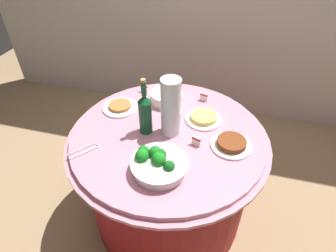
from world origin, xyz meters
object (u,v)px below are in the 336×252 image
at_px(broccoli_bowl, 158,163).
at_px(label_placard_mid, 196,141).
at_px(plate_stack, 167,97).
at_px(wine_bottle, 145,113).
at_px(decorative_fruit_vase, 171,110).
at_px(food_plate_peanuts, 120,107).
at_px(label_placard_front, 144,88).
at_px(serving_tongs, 84,150).
at_px(food_plate_stir_fry, 231,144).
at_px(label_placard_rear, 204,97).
at_px(food_plate_noodles, 204,118).

relative_size(broccoli_bowl, label_placard_mid, 5.09).
height_order(broccoli_bowl, plate_stack, broccoli_bowl).
relative_size(wine_bottle, decorative_fruit_vase, 0.99).
distance_m(wine_bottle, decorative_fruit_vase, 0.14).
distance_m(broccoli_bowl, decorative_fruit_vase, 0.31).
xyz_separation_m(plate_stack, food_plate_peanuts, (-0.27, -0.15, -0.02)).
height_order(broccoli_bowl, wine_bottle, wine_bottle).
xyz_separation_m(food_plate_peanuts, label_placard_front, (0.09, 0.22, 0.02)).
xyz_separation_m(broccoli_bowl, serving_tongs, (-0.41, 0.03, -0.04)).
bearing_deg(broccoli_bowl, plate_stack, 100.82).
relative_size(serving_tongs, label_placard_mid, 2.76).
bearing_deg(wine_bottle, label_placard_mid, -9.12).
xyz_separation_m(broccoli_bowl, food_plate_stir_fry, (0.33, 0.26, -0.03)).
bearing_deg(food_plate_stir_fry, label_placard_mid, -167.96).
height_order(wine_bottle, food_plate_stir_fry, wine_bottle).
relative_size(broccoli_bowl, food_plate_peanuts, 1.27).
bearing_deg(label_placard_mid, label_placard_front, 135.00).
xyz_separation_m(plate_stack, label_placard_rear, (0.23, 0.07, -0.00)).
relative_size(serving_tongs, food_plate_noodles, 0.69).
bearing_deg(decorative_fruit_vase, serving_tongs, -146.42).
xyz_separation_m(serving_tongs, food_plate_noodles, (0.57, 0.42, 0.01)).
bearing_deg(broccoli_bowl, food_plate_noodles, 71.28).
bearing_deg(food_plate_noodles, serving_tongs, -143.34).
height_order(food_plate_peanuts, label_placard_front, label_placard_front).
bearing_deg(food_plate_stir_fry, plate_stack, 143.82).
height_order(wine_bottle, serving_tongs, wine_bottle).
bearing_deg(serving_tongs, food_plate_stir_fry, 17.22).
distance_m(broccoli_bowl, food_plate_noodles, 0.48).
bearing_deg(label_placard_rear, food_plate_noodles, -80.95).
bearing_deg(food_plate_stir_fry, food_plate_peanuts, 166.02).
distance_m(wine_bottle, label_placard_front, 0.43).
height_order(label_placard_mid, label_placard_rear, same).
xyz_separation_m(plate_stack, serving_tongs, (-0.30, -0.56, -0.03)).
relative_size(plate_stack, food_plate_peanuts, 0.95).
distance_m(broccoli_bowl, food_plate_stir_fry, 0.42).
distance_m(food_plate_noodles, label_placard_rear, 0.21).
bearing_deg(label_placard_mid, decorative_fruit_vase, 154.89).
xyz_separation_m(wine_bottle, food_plate_stir_fry, (0.48, -0.01, -0.11)).
xyz_separation_m(food_plate_peanuts, label_placard_rear, (0.50, 0.22, 0.02)).
distance_m(decorative_fruit_vase, label_placard_front, 0.48).
bearing_deg(plate_stack, decorative_fruit_vase, -70.97).
distance_m(food_plate_noodles, label_placard_mid, 0.23).
bearing_deg(wine_bottle, plate_stack, 83.22).
bearing_deg(label_placard_mid, plate_stack, 125.53).
distance_m(food_plate_peanuts, label_placard_front, 0.24).
height_order(food_plate_peanuts, label_placard_mid, label_placard_mid).
bearing_deg(food_plate_stir_fry, label_placard_rear, 118.13).
relative_size(wine_bottle, label_placard_front, 6.11).
distance_m(wine_bottle, label_placard_rear, 0.48).
height_order(food_plate_noodles, label_placard_rear, label_placard_rear).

